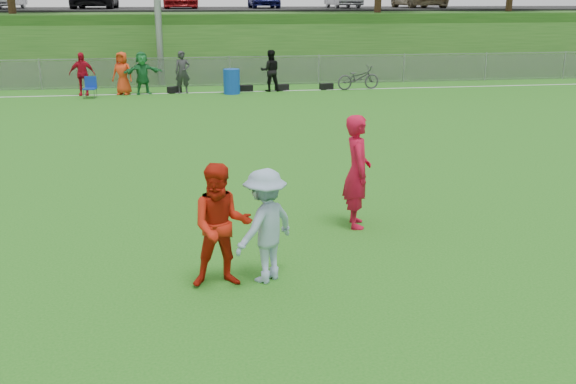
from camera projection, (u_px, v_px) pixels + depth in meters
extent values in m
plane|color=#1B6715|center=(328.00, 262.00, 9.55)|extent=(120.00, 120.00, 0.00)
cube|color=white|center=(234.00, 92.00, 26.54)|extent=(60.00, 0.10, 0.01)
cube|color=gray|center=(230.00, 72.00, 28.26)|extent=(58.00, 0.02, 1.20)
cube|color=gray|center=(229.00, 57.00, 28.07)|extent=(58.00, 0.04, 0.04)
cube|color=#1B4914|center=(216.00, 36.00, 38.38)|extent=(120.00, 18.00, 3.00)
cube|color=black|center=(214.00, 9.00, 39.82)|extent=(120.00, 12.00, 0.10)
imported|color=#B50C20|center=(82.00, 74.00, 25.39)|extent=(1.00, 0.42, 1.69)
imported|color=red|center=(122.00, 73.00, 25.63)|extent=(0.96, 0.78, 1.69)
imported|color=#1F7537|center=(142.00, 73.00, 25.74)|extent=(1.65, 0.93, 1.69)
imported|color=#2B2B2D|center=(183.00, 72.00, 25.99)|extent=(0.66, 0.47, 1.69)
imported|color=black|center=(270.00, 71.00, 26.53)|extent=(0.83, 0.65, 1.69)
cube|color=black|center=(174.00, 90.00, 26.24)|extent=(0.61, 0.55, 0.26)
cube|color=black|center=(246.00, 88.00, 26.68)|extent=(0.55, 0.29, 0.26)
cube|color=black|center=(282.00, 87.00, 26.91)|extent=(0.62, 0.48, 0.26)
cube|color=black|center=(326.00, 86.00, 27.20)|extent=(0.59, 0.38, 0.26)
imported|color=#B90C2B|center=(357.00, 171.00, 10.79)|extent=(0.54, 0.75, 1.93)
imported|color=red|center=(221.00, 226.00, 8.55)|extent=(0.84, 0.65, 1.71)
imported|color=#8CA7C2|center=(265.00, 226.00, 8.73)|extent=(1.17, 1.12, 1.59)
cylinder|color=#1040AD|center=(232.00, 81.00, 25.91)|extent=(0.86, 0.86, 1.00)
cube|color=#0E2F9C|center=(90.00, 89.00, 24.83)|extent=(0.50, 0.50, 0.05)
cube|color=#0E2F9C|center=(91.00, 82.00, 24.97)|extent=(0.46, 0.09, 0.46)
imported|color=#333235|center=(358.00, 78.00, 27.13)|extent=(1.96, 0.95, 0.99)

